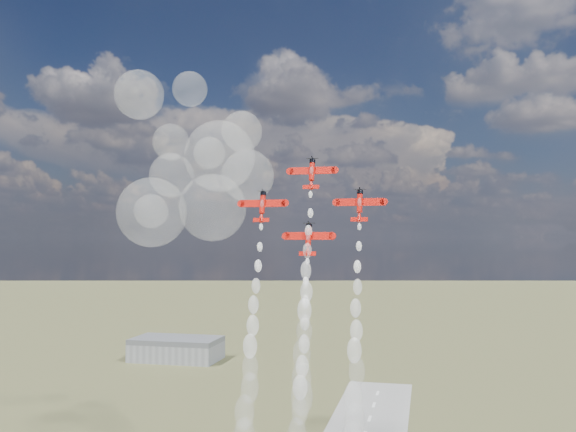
% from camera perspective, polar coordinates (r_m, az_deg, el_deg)
% --- Properties ---
extents(hangar, '(50.00, 28.00, 13.00)m').
position_cam_1_polar(hangar, '(367.95, -10.39, -12.13)').
color(hangar, gray).
rests_on(hangar, ground).
extents(plane_lead, '(12.35, 4.85, 8.63)m').
position_cam_1_polar(plane_lead, '(163.80, 2.24, 4.04)').
color(plane_lead, red).
rests_on(plane_lead, ground).
extents(plane_left, '(12.35, 4.85, 8.63)m').
position_cam_1_polar(plane_left, '(163.62, -2.42, 0.95)').
color(plane_left, red).
rests_on(plane_left, ground).
extents(plane_right, '(12.35, 4.85, 8.63)m').
position_cam_1_polar(plane_right, '(158.77, 6.72, 1.05)').
color(plane_right, red).
rests_on(plane_right, ground).
extents(plane_slot, '(12.35, 4.85, 8.63)m').
position_cam_1_polar(plane_slot, '(158.04, 1.92, -2.14)').
color(plane_slot, red).
rests_on(plane_slot, ground).
extents(smoke_trail_lead, '(5.46, 17.62, 52.65)m').
position_cam_1_polar(smoke_trail_lead, '(152.84, 1.42, -12.57)').
color(smoke_trail_lead, white).
rests_on(smoke_trail_lead, plane_lead).
extents(smoke_trail_left, '(5.42, 17.68, 53.73)m').
position_cam_1_polar(smoke_trail_left, '(155.55, -3.77, -15.72)').
color(smoke_trail_left, white).
rests_on(smoke_trail_left, plane_left).
extents(smoke_trail_right, '(5.44, 16.96, 52.69)m').
position_cam_1_polar(smoke_trail_right, '(150.57, 6.23, -16.13)').
color(smoke_trail_right, white).
rests_on(smoke_trail_right, plane_right).
extents(smoke_trail_slot, '(5.56, 16.88, 53.61)m').
position_cam_1_polar(smoke_trail_slot, '(152.61, 1.03, -19.44)').
color(smoke_trail_slot, white).
rests_on(smoke_trail_slot, plane_slot).
extents(drifted_smoke_cloud, '(54.79, 36.44, 57.20)m').
position_cam_1_polar(drifted_smoke_cloud, '(190.63, -8.93, 4.12)').
color(drifted_smoke_cloud, white).
rests_on(drifted_smoke_cloud, ground).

